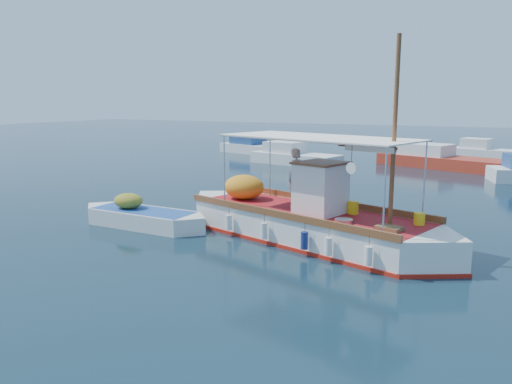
% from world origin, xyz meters
% --- Properties ---
extents(ground, '(160.00, 160.00, 0.00)m').
position_xyz_m(ground, '(0.00, 0.00, 0.00)').
color(ground, black).
rests_on(ground, ground).
extents(fishing_caique, '(10.50, 5.16, 6.69)m').
position_xyz_m(fishing_caique, '(0.53, 0.41, 0.59)').
color(fishing_caique, white).
rests_on(fishing_caique, ground).
extents(dinghy, '(5.60, 1.70, 1.37)m').
position_xyz_m(dinghy, '(-5.58, -0.64, 0.29)').
color(dinghy, white).
rests_on(dinghy, ground).
extents(bg_boat_nw, '(7.08, 3.83, 1.80)m').
position_xyz_m(bg_boat_nw, '(-7.49, 19.02, 0.49)').
color(bg_boat_nw, silver).
rests_on(bg_boat_nw, ground).
extents(bg_boat_n, '(9.20, 5.61, 1.80)m').
position_xyz_m(bg_boat_n, '(2.33, 21.75, 0.49)').
color(bg_boat_n, '#A52D1B').
rests_on(bg_boat_n, ground).
extents(bg_boat_far_w, '(7.44, 4.35, 1.80)m').
position_xyz_m(bg_boat_far_w, '(-13.36, 24.35, 0.49)').
color(bg_boat_far_w, silver).
rests_on(bg_boat_far_w, ground).
extents(bg_boat_far_n, '(5.65, 3.41, 1.80)m').
position_xyz_m(bg_boat_far_n, '(4.99, 28.93, 0.49)').
color(bg_boat_far_n, silver).
rests_on(bg_boat_far_n, ground).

